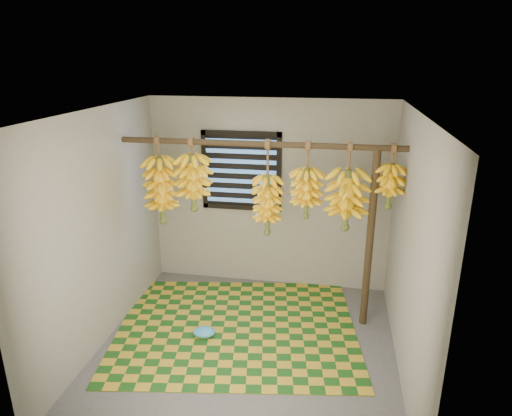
% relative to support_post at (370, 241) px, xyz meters
% --- Properties ---
extents(floor, '(3.00, 3.00, 0.01)m').
position_rel_support_post_xyz_m(floor, '(-1.20, -0.70, -1.00)').
color(floor, '#515151').
rests_on(floor, ground).
extents(ceiling, '(3.00, 3.00, 0.01)m').
position_rel_support_post_xyz_m(ceiling, '(-1.20, -0.70, 1.40)').
color(ceiling, silver).
rests_on(ceiling, wall_back).
extents(wall_back, '(3.00, 0.01, 2.40)m').
position_rel_support_post_xyz_m(wall_back, '(-1.20, 0.80, 0.20)').
color(wall_back, gray).
rests_on(wall_back, floor).
extents(wall_left, '(0.01, 3.00, 2.40)m').
position_rel_support_post_xyz_m(wall_left, '(-2.71, -0.70, 0.20)').
color(wall_left, gray).
rests_on(wall_left, floor).
extents(wall_right, '(0.01, 3.00, 2.40)m').
position_rel_support_post_xyz_m(wall_right, '(0.30, -0.70, 0.20)').
color(wall_right, gray).
rests_on(wall_right, floor).
extents(window, '(1.00, 0.04, 1.00)m').
position_rel_support_post_xyz_m(window, '(-1.55, 0.78, 0.50)').
color(window, black).
rests_on(window, wall_back).
extents(hanging_pole, '(3.00, 0.06, 0.06)m').
position_rel_support_post_xyz_m(hanging_pole, '(-1.20, 0.00, 1.00)').
color(hanging_pole, '#3C2E1B').
rests_on(hanging_pole, wall_left).
extents(support_post, '(0.08, 0.08, 2.00)m').
position_rel_support_post_xyz_m(support_post, '(0.00, 0.00, 0.00)').
color(support_post, '#3C2E1B').
rests_on(support_post, floor).
extents(woven_mat, '(2.88, 2.44, 0.01)m').
position_rel_support_post_xyz_m(woven_mat, '(-1.38, -0.35, -0.99)').
color(woven_mat, '#1A4E17').
rests_on(woven_mat, floor).
extents(plastic_bag, '(0.26, 0.20, 0.10)m').
position_rel_support_post_xyz_m(plastic_bag, '(-1.69, -0.58, -0.94)').
color(plastic_bag, '#3BA0DF').
rests_on(plastic_bag, woven_mat).
extents(banana_bunch_a, '(0.36, 0.36, 0.98)m').
position_rel_support_post_xyz_m(banana_bunch_a, '(-2.30, -0.00, 0.44)').
color(banana_bunch_a, brown).
rests_on(banana_bunch_a, hanging_pole).
extents(banana_bunch_b, '(0.37, 0.37, 0.82)m').
position_rel_support_post_xyz_m(banana_bunch_b, '(-1.92, 0.00, 0.55)').
color(banana_bunch_b, brown).
rests_on(banana_bunch_b, hanging_pole).
extents(banana_bunch_c, '(0.31, 0.31, 1.04)m').
position_rel_support_post_xyz_m(banana_bunch_c, '(-1.10, 0.00, 0.34)').
color(banana_bunch_c, brown).
rests_on(banana_bunch_c, hanging_pole).
extents(banana_bunch_d, '(0.34, 0.34, 0.83)m').
position_rel_support_post_xyz_m(banana_bunch_d, '(-0.69, 0.00, 0.49)').
color(banana_bunch_d, brown).
rests_on(banana_bunch_d, hanging_pole).
extents(banana_bunch_e, '(0.42, 0.42, 0.93)m').
position_rel_support_post_xyz_m(banana_bunch_e, '(-0.27, 0.00, 0.44)').
color(banana_bunch_e, brown).
rests_on(banana_bunch_e, hanging_pole).
extents(banana_bunch_f, '(0.28, 0.28, 0.67)m').
position_rel_support_post_xyz_m(banana_bunch_f, '(0.15, 0.00, 0.62)').
color(banana_bunch_f, brown).
rests_on(banana_bunch_f, hanging_pole).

